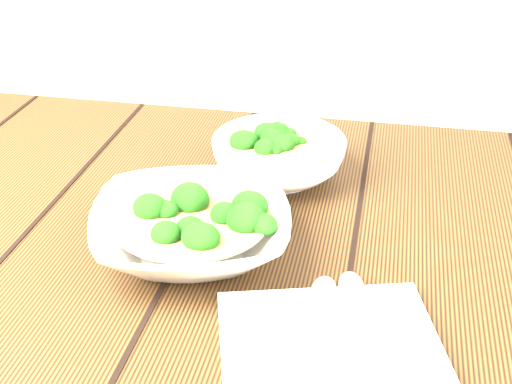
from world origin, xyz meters
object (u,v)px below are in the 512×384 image
(soup_bowl_back, at_px, (279,156))
(trivet, at_px, (195,190))
(napkin, at_px, (330,346))
(soup_bowl_front, at_px, (191,228))
(table, at_px, (208,315))

(soup_bowl_back, distance_m, trivet, 0.13)
(trivet, xyz_separation_m, napkin, (0.21, -0.26, -0.01))
(soup_bowl_back, bearing_deg, soup_bowl_front, -108.20)
(soup_bowl_front, distance_m, napkin, 0.23)
(soup_bowl_front, height_order, trivet, soup_bowl_front)
(trivet, bearing_deg, soup_bowl_back, 41.40)
(table, relative_size, trivet, 11.07)
(table, relative_size, soup_bowl_back, 6.30)
(table, distance_m, trivet, 0.17)
(table, distance_m, soup_bowl_back, 0.24)
(soup_bowl_back, relative_size, napkin, 0.90)
(table, height_order, soup_bowl_back, soup_bowl_back)
(table, height_order, soup_bowl_front, soup_bowl_front)
(soup_bowl_front, bearing_deg, trivet, 103.86)
(trivet, distance_m, napkin, 0.34)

